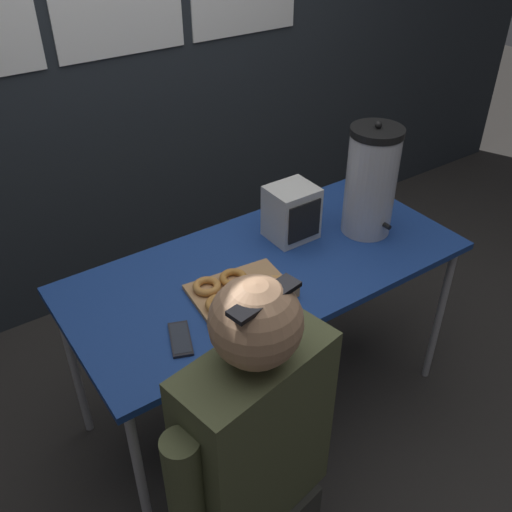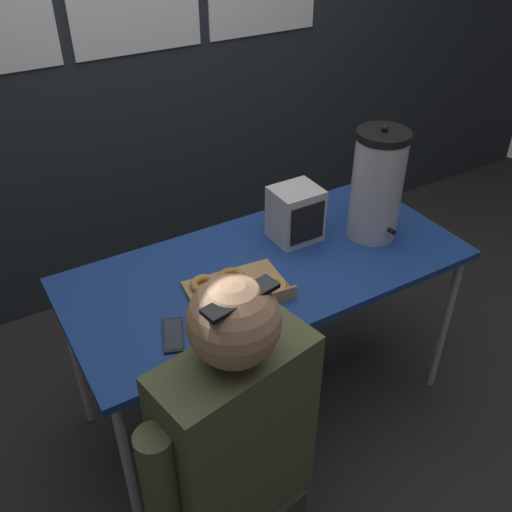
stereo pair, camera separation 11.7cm
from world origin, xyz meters
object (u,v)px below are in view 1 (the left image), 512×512
object	(u,v)px
coffee_urn	(371,181)
cell_phone	(180,339)
space_heater	(292,213)
person_seated	(256,467)
donut_box	(239,291)

from	to	relation	value
coffee_urn	cell_phone	world-z (taller)	coffee_urn
coffee_urn	space_heater	world-z (taller)	coffee_urn
coffee_urn	cell_phone	distance (m)	0.98
coffee_urn	person_seated	distance (m)	1.17
coffee_urn	person_seated	world-z (taller)	person_seated
coffee_urn	person_seated	bearing A→B (deg)	-148.64
cell_phone	person_seated	size ratio (longest dim) A/B	0.13
donut_box	space_heater	world-z (taller)	space_heater
coffee_urn	space_heater	bearing A→B (deg)	154.30
donut_box	person_seated	bearing A→B (deg)	-112.96
donut_box	person_seated	distance (m)	0.61
space_heater	person_seated	bearing A→B (deg)	-132.99
space_heater	person_seated	size ratio (longest dim) A/B	0.17
cell_phone	person_seated	bearing A→B (deg)	-69.33
donut_box	cell_phone	world-z (taller)	donut_box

